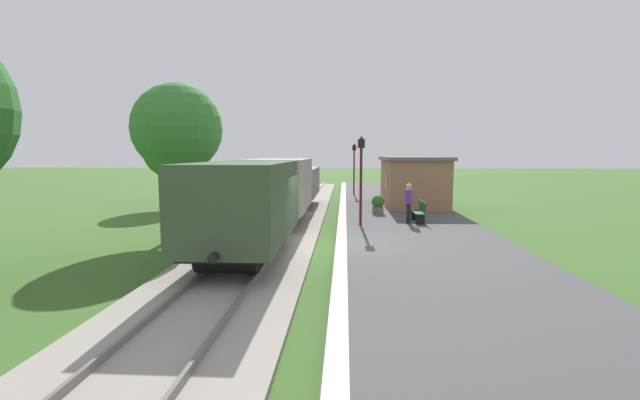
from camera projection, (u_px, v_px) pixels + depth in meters
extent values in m
plane|color=#3D6628|center=(329.00, 251.00, 14.26)|extent=(160.00, 160.00, 0.00)
cube|color=#4C4C4F|center=(427.00, 249.00, 14.06)|extent=(6.00, 60.00, 0.25)
cube|color=silver|center=(341.00, 244.00, 14.21)|extent=(0.36, 60.00, 0.01)
cube|color=#9E9389|center=(258.00, 248.00, 14.39)|extent=(3.80, 60.00, 0.12)
cube|color=slate|center=(279.00, 245.00, 14.34)|extent=(0.07, 60.00, 0.14)
cube|color=slate|center=(236.00, 244.00, 14.42)|extent=(0.07, 60.00, 0.14)
cube|color=#384C33|center=(244.00, 201.00, 12.35)|extent=(2.50, 5.60, 2.20)
cube|color=black|center=(244.00, 233.00, 12.45)|extent=(2.10, 5.15, 0.50)
cylinder|color=black|center=(257.00, 231.00, 14.25)|extent=(1.56, 0.84, 0.84)
cylinder|color=black|center=(228.00, 256.00, 10.70)|extent=(1.56, 0.84, 0.84)
cylinder|color=black|center=(263.00, 218.00, 15.38)|extent=(0.20, 0.30, 0.20)
cylinder|color=black|center=(213.00, 258.00, 9.52)|extent=(0.20, 0.30, 0.20)
cube|color=gray|center=(279.00, 184.00, 18.90)|extent=(2.50, 5.60, 2.20)
cube|color=black|center=(279.00, 206.00, 19.00)|extent=(2.10, 5.15, 0.50)
cylinder|color=black|center=(285.00, 206.00, 20.81)|extent=(1.56, 0.84, 0.84)
cylinder|color=black|center=(272.00, 217.00, 17.25)|extent=(1.56, 0.84, 0.84)
cylinder|color=black|center=(288.00, 199.00, 21.93)|extent=(0.20, 0.30, 0.20)
cylinder|color=black|center=(267.00, 215.00, 16.07)|extent=(0.20, 0.30, 0.20)
cube|color=gray|center=(296.00, 181.00, 25.48)|extent=(2.50, 5.60, 1.60)
cube|color=black|center=(296.00, 192.00, 25.55)|extent=(2.10, 5.15, 0.50)
cylinder|color=black|center=(299.00, 194.00, 27.36)|extent=(1.56, 0.84, 0.84)
cylinder|color=black|center=(292.00, 200.00, 23.80)|extent=(1.56, 0.84, 0.84)
cylinder|color=black|center=(301.00, 188.00, 28.48)|extent=(0.20, 0.30, 0.20)
cylinder|color=black|center=(290.00, 197.00, 22.62)|extent=(0.20, 0.30, 0.20)
cube|color=#9E6B4C|center=(413.00, 183.00, 24.55)|extent=(3.20, 5.50, 2.60)
cube|color=#66605B|center=(413.00, 159.00, 24.40)|extent=(3.50, 5.80, 0.18)
cube|color=black|center=(386.00, 182.00, 23.54)|extent=(0.03, 0.90, 0.80)
cube|color=#1E4C2D|center=(418.00, 212.00, 18.65)|extent=(0.42, 1.50, 0.04)
cube|color=#1E4C2D|center=(422.00, 207.00, 18.61)|extent=(0.04, 1.50, 0.45)
cube|color=black|center=(420.00, 220.00, 18.08)|extent=(0.38, 0.06, 0.42)
cube|color=black|center=(415.00, 215.00, 19.27)|extent=(0.38, 0.06, 0.42)
cube|color=#1E4C2D|center=(392.00, 191.00, 28.93)|extent=(0.42, 1.50, 0.04)
cube|color=#1E4C2D|center=(395.00, 188.00, 28.89)|extent=(0.04, 1.50, 0.45)
cube|color=black|center=(393.00, 196.00, 28.35)|extent=(0.38, 0.06, 0.42)
cube|color=black|center=(391.00, 194.00, 29.55)|extent=(0.38, 0.06, 0.42)
cylinder|color=black|center=(408.00, 214.00, 18.29)|extent=(0.15, 0.15, 0.86)
cylinder|color=black|center=(409.00, 213.00, 18.43)|extent=(0.15, 0.15, 0.86)
cube|color=#662D8C|center=(409.00, 196.00, 18.28)|extent=(0.36, 0.44, 0.60)
sphere|color=beige|center=(409.00, 186.00, 18.23)|extent=(0.22, 0.22, 0.22)
cylinder|color=slate|center=(378.00, 210.00, 21.40)|extent=(0.56, 0.56, 0.34)
sphere|color=#2D6B28|center=(378.00, 202.00, 21.35)|extent=(0.64, 0.64, 0.64)
cylinder|color=#591414|center=(361.00, 187.00, 17.70)|extent=(0.11, 0.11, 3.20)
cube|color=black|center=(361.00, 144.00, 17.50)|extent=(0.28, 0.28, 0.36)
sphere|color=#F2E5BF|center=(361.00, 144.00, 17.50)|extent=(0.20, 0.20, 0.20)
cone|color=#591414|center=(361.00, 138.00, 17.48)|extent=(0.20, 0.20, 0.16)
cylinder|color=#591414|center=(354.00, 173.00, 30.94)|extent=(0.11, 0.11, 3.20)
cube|color=black|center=(354.00, 148.00, 30.75)|extent=(0.28, 0.28, 0.36)
sphere|color=#F2E5BF|center=(354.00, 148.00, 30.75)|extent=(0.20, 0.20, 0.20)
cone|color=#591414|center=(354.00, 144.00, 30.72)|extent=(0.20, 0.20, 0.16)
cylinder|color=#4C3823|center=(180.00, 199.00, 16.88)|extent=(0.28, 0.28, 2.90)
sphere|color=#387A33|center=(177.00, 128.00, 16.58)|extent=(3.45, 3.45, 3.45)
cylinder|color=#4C3823|center=(173.00, 189.00, 25.64)|extent=(0.28, 0.28, 2.19)
sphere|color=#2D6B28|center=(171.00, 150.00, 25.39)|extent=(3.27, 3.27, 3.27)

